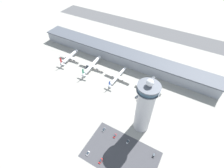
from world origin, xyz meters
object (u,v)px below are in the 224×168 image
at_px(car_red_hatchback, 104,130).
at_px(car_navy_sedan, 88,153).
at_px(service_truck_fuel, 138,96).
at_px(car_green_van, 154,155).
at_px(airplane_gate_bravo, 92,66).
at_px(service_truck_catering, 87,67).
at_px(airplane_gate_charlie, 117,77).
at_px(car_maroon_suv, 101,161).
at_px(airplane_gate_alpha, 69,57).
at_px(control_tower, 145,107).
at_px(car_black_suv, 115,136).
at_px(airplane_gate_delta, 149,87).
at_px(car_yellow_taxi, 128,142).

bearing_deg(car_red_hatchback, car_navy_sedan, -89.92).
distance_m(service_truck_fuel, car_green_van, 68.78).
bearing_deg(airplane_gate_bravo, car_navy_sedan, -57.31).
relative_size(airplane_gate_bravo, car_red_hatchback, 10.01).
bearing_deg(service_truck_catering, airplane_gate_charlie, -0.56).
height_order(airplane_gate_bravo, car_maroon_suv, airplane_gate_bravo).
distance_m(airplane_gate_charlie, car_red_hatchback, 74.48).
height_order(airplane_gate_bravo, car_red_hatchback, airplane_gate_bravo).
bearing_deg(car_maroon_suv, car_green_van, 35.91).
bearing_deg(service_truck_catering, airplane_gate_alpha, 177.40).
xyz_separation_m(control_tower, car_black_suv, (-16.98, -22.76, -29.72)).
xyz_separation_m(airplane_gate_charlie, car_black_suv, (36.05, -71.04, -3.50)).
relative_size(car_maroon_suv, car_red_hatchback, 1.07).
bearing_deg(car_navy_sedan, airplane_gate_charlie, 103.59).
height_order(car_green_van, car_maroon_suv, car_green_van).
xyz_separation_m(airplane_gate_alpha, car_navy_sedan, (102.73, -99.61, -4.05)).
height_order(control_tower, service_truck_catering, control_tower).
relative_size(airplane_gate_alpha, airplane_gate_charlie, 0.94).
distance_m(airplane_gate_charlie, airplane_gate_delta, 41.57).
bearing_deg(car_navy_sedan, airplane_gate_alpha, 135.88).
bearing_deg(car_maroon_suv, control_tower, 71.95).
relative_size(airplane_gate_alpha, car_red_hatchback, 8.41).
relative_size(control_tower, car_yellow_taxi, 15.47).
bearing_deg(airplane_gate_delta, car_navy_sedan, -100.16).
bearing_deg(service_truck_catering, airplane_gate_bravo, 11.03).
height_order(control_tower, car_yellow_taxi, control_tower).
height_order(airplane_gate_delta, car_maroon_suv, airplane_gate_delta).
relative_size(airplane_gate_delta, car_black_suv, 8.73).
bearing_deg(service_truck_catering, airplane_gate_delta, 1.09).
distance_m(airplane_gate_alpha, car_black_suv, 136.39).
distance_m(service_truck_catering, car_black_suv, 109.65).
height_order(airplane_gate_alpha, car_maroon_suv, airplane_gate_alpha).
distance_m(airplane_gate_alpha, service_truck_fuel, 115.56).
bearing_deg(airplane_gate_delta, airplane_gate_bravo, -179.75).
height_order(airplane_gate_delta, car_yellow_taxi, airplane_gate_delta).
distance_m(control_tower, airplane_gate_charlie, 76.36).
relative_size(control_tower, airplane_gate_charlie, 1.58).
xyz_separation_m(control_tower, service_truck_fuel, (-17.72, 34.42, -29.43)).
bearing_deg(service_truck_catering, service_truck_fuel, -9.87).
height_order(control_tower, car_black_suv, control_tower).
relative_size(car_yellow_taxi, car_black_suv, 0.93).
xyz_separation_m(airplane_gate_charlie, car_red_hatchback, (23.58, -70.56, -3.45)).
xyz_separation_m(airplane_gate_charlie, car_green_van, (74.80, -70.17, -3.45)).
distance_m(airplane_gate_bravo, car_maroon_suv, 125.91).
xyz_separation_m(airplane_gate_bravo, service_truck_catering, (-6.85, -1.34, -3.84)).
xyz_separation_m(service_truck_fuel, car_black_suv, (0.75, -57.18, -0.29)).
relative_size(airplane_gate_alpha, car_yellow_taxi, 9.17).
bearing_deg(airplane_gate_alpha, car_black_suv, -32.36).
bearing_deg(service_truck_fuel, car_yellow_taxi, -75.91).
height_order(car_yellow_taxi, car_black_suv, car_black_suv).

